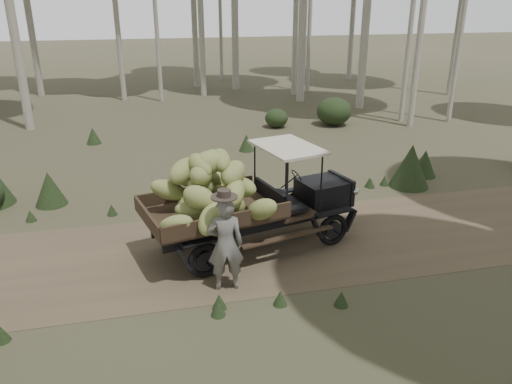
{
  "coord_description": "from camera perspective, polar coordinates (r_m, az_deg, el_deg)",
  "views": [
    {
      "loc": [
        -1.43,
        -9.7,
        5.28
      ],
      "look_at": [
        0.9,
        0.13,
        1.29
      ],
      "focal_mm": 35.0,
      "sensor_mm": 36.0,
      "label": 1
    }
  ],
  "objects": [
    {
      "name": "dirt_track",
      "position": [
        11.13,
        -4.4,
        -6.8
      ],
      "size": [
        70.0,
        4.0,
        0.01
      ],
      "primitive_type": "cube",
      "color": "brown",
      "rests_on": "ground"
    },
    {
      "name": "ground",
      "position": [
        11.13,
        -4.4,
        -6.82
      ],
      "size": [
        120.0,
        120.0,
        0.0
      ],
      "primitive_type": "plane",
      "color": "#473D2B",
      "rests_on": "ground"
    },
    {
      "name": "undergrowth",
      "position": [
        11.43,
        2.09,
        -2.97
      ],
      "size": [
        21.04,
        22.61,
        1.4
      ],
      "color": "#233319",
      "rests_on": "ground"
    },
    {
      "name": "banana_truck",
      "position": [
        10.55,
        -2.89,
        -0.12
      ],
      "size": [
        5.08,
        3.02,
        2.42
      ],
      "rotation": [
        0.0,
        0.0,
        0.24
      ],
      "color": "black",
      "rests_on": "ground"
    },
    {
      "name": "farmer",
      "position": [
        9.39,
        -3.52,
        -5.86
      ],
      "size": [
        0.72,
        0.54,
        2.03
      ],
      "rotation": [
        0.0,
        0.0,
        3.06
      ],
      "color": "#62605A",
      "rests_on": "ground"
    }
  ]
}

